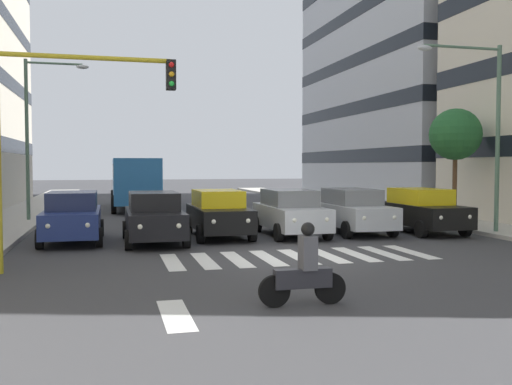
% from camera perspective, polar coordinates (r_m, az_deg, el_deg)
% --- Properties ---
extents(ground_plane, '(180.00, 180.00, 0.00)m').
position_cam_1_polar(ground_plane, '(16.48, 4.21, -6.44)').
color(ground_plane, '#38383A').
extents(building_left_block_0, '(11.42, 19.61, 26.06)m').
position_cam_1_polar(building_left_block_0, '(44.35, 16.33, 16.21)').
color(building_left_block_0, '#ADB2BC').
rests_on(building_left_block_0, ground_plane).
extents(crosswalk_markings, '(7.65, 2.80, 0.01)m').
position_cam_1_polar(crosswalk_markings, '(16.48, 4.21, -6.43)').
color(crosswalk_markings, silver).
rests_on(crosswalk_markings, ground_plane).
extents(lane_arrow_1, '(0.50, 2.20, 0.01)m').
position_cam_1_polar(lane_arrow_1, '(10.32, -8.07, -12.04)').
color(lane_arrow_1, silver).
rests_on(lane_arrow_1, ground_plane).
extents(car_0, '(2.02, 4.44, 1.72)m').
position_cam_1_polar(car_0, '(23.08, 16.29, -1.70)').
color(car_0, black).
rests_on(car_0, ground_plane).
extents(car_1, '(2.02, 4.44, 1.72)m').
position_cam_1_polar(car_1, '(22.26, 9.69, -1.78)').
color(car_1, '#B2B7BC').
rests_on(car_1, ground_plane).
extents(car_2, '(2.02, 4.44, 1.72)m').
position_cam_1_polar(car_2, '(21.20, 3.45, -1.98)').
color(car_2, '#B2B7BC').
rests_on(car_2, ground_plane).
extents(car_3, '(2.02, 4.44, 1.72)m').
position_cam_1_polar(car_3, '(20.79, -3.79, -2.07)').
color(car_3, black).
rests_on(car_3, ground_plane).
extents(car_4, '(2.02, 4.44, 1.72)m').
position_cam_1_polar(car_4, '(19.53, -10.20, -2.42)').
color(car_4, black).
rests_on(car_4, ground_plane).
extents(car_5, '(2.02, 4.44, 1.72)m').
position_cam_1_polar(car_5, '(20.39, -17.93, -2.29)').
color(car_5, navy).
rests_on(car_5, ground_plane).
extents(bus_behind_traffic, '(2.78, 10.50, 3.00)m').
position_cam_1_polar(bus_behind_traffic, '(35.30, -12.12, 1.44)').
color(bus_behind_traffic, '#286BAD').
rests_on(bus_behind_traffic, ground_plane).
extents(motorcycle_with_rider, '(1.70, 0.36, 1.57)m').
position_cam_1_polar(motorcycle_with_rider, '(10.77, 4.87, -7.90)').
color(motorcycle_with_rider, black).
rests_on(motorcycle_with_rider, ground_plane).
extents(traffic_light_gantry, '(4.39, 0.36, 5.50)m').
position_cam_1_polar(traffic_light_gantry, '(14.90, -19.83, 6.71)').
color(traffic_light_gantry, '#AD991E').
rests_on(traffic_light_gantry, ground_plane).
extents(street_lamp_left, '(3.47, 0.28, 6.92)m').
position_cam_1_polar(street_lamp_left, '(22.81, 21.91, 7.15)').
color(street_lamp_left, '#4C6B56').
rests_on(street_lamp_left, sidewalk_left).
extents(street_lamp_right, '(2.82, 0.28, 7.27)m').
position_cam_1_polar(street_lamp_right, '(27.85, -21.11, 6.58)').
color(street_lamp_right, '#4C6B56').
rests_on(street_lamp_right, sidewalk_right).
extents(street_tree_1, '(2.27, 2.27, 4.98)m').
position_cam_1_polar(street_tree_1, '(26.58, 19.38, 5.48)').
color(street_tree_1, '#513823').
rests_on(street_tree_1, sidewalk_left).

